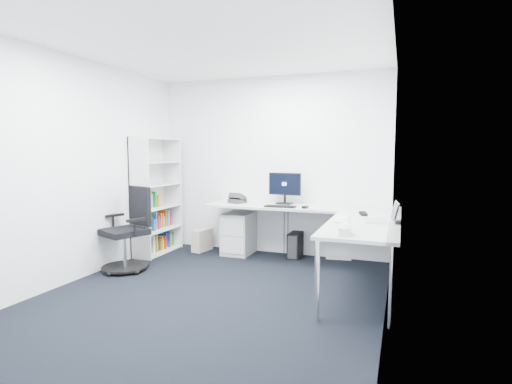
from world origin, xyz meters
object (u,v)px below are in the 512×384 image
(l_desk, at_px, (293,238))
(task_chair, at_px, (124,229))
(laptop, at_px, (376,211))
(bookshelf, at_px, (157,196))
(monitor, at_px, (284,188))

(l_desk, height_order, task_chair, task_chair)
(l_desk, xyz_separation_m, task_chair, (-2.05, -0.91, 0.15))
(task_chair, bearing_deg, laptop, 27.47)
(bookshelf, xyz_separation_m, monitor, (1.92, 0.43, 0.14))
(task_chair, height_order, monitor, monitor)
(l_desk, xyz_separation_m, bookshelf, (-2.17, 0.05, 0.49))
(laptop, bearing_deg, l_desk, 143.36)
(bookshelf, relative_size, task_chair, 1.62)
(task_chair, relative_size, monitor, 2.23)
(l_desk, height_order, monitor, monitor)
(l_desk, bearing_deg, laptop, -28.81)
(laptop, bearing_deg, task_chair, 177.56)
(l_desk, xyz_separation_m, laptop, (1.11, -0.61, 0.52))
(monitor, xyz_separation_m, laptop, (1.37, -1.09, -0.12))
(bookshelf, bearing_deg, monitor, 12.76)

